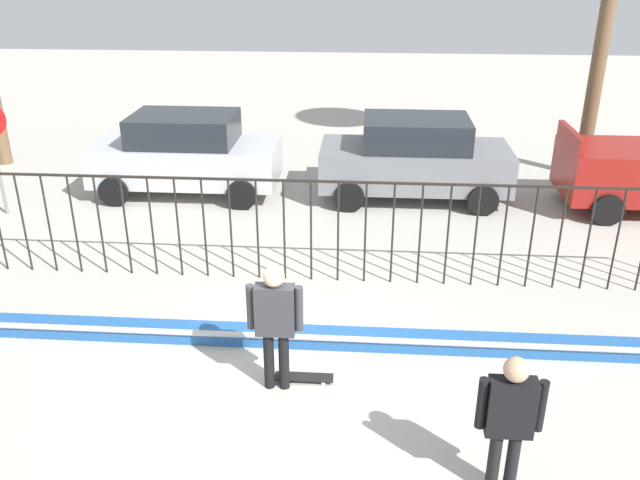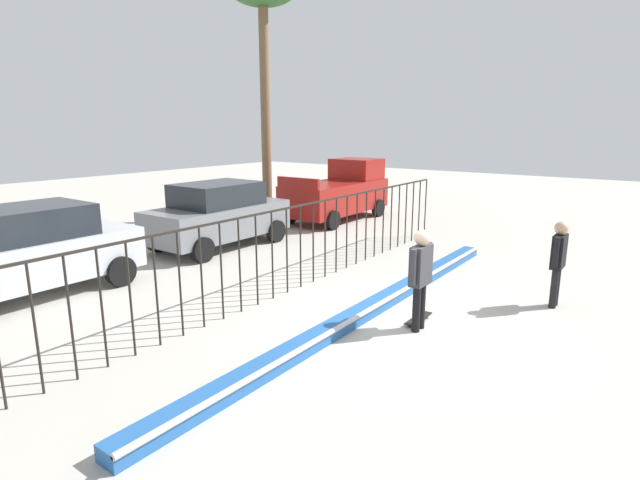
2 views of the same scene
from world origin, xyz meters
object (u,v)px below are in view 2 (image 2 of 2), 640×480
(skateboarder, at_px, (421,271))
(pickup_truck, at_px, (339,192))
(skateboard, at_px, (418,318))
(camera_operator, at_px, (558,256))
(parked_car_gray, at_px, (218,214))
(parked_car_silver, at_px, (28,251))

(skateboarder, distance_m, pickup_truck, 10.70)
(skateboard, height_order, pickup_truck, pickup_truck)
(skateboarder, relative_size, camera_operator, 1.04)
(skateboarder, xyz_separation_m, parked_car_gray, (2.21, 7.45, -0.11))
(parked_car_gray, height_order, pickup_truck, pickup_truck)
(skateboarder, bearing_deg, camera_operator, -8.30)
(skateboarder, bearing_deg, parked_car_silver, 136.87)
(skateboard, xyz_separation_m, parked_car_gray, (1.86, 7.30, 0.91))
(skateboarder, height_order, parked_car_gray, parked_car_gray)
(parked_car_gray, xyz_separation_m, pickup_truck, (5.82, -0.38, 0.06))
(skateboarder, distance_m, parked_car_silver, 8.04)
(skateboarder, relative_size, skateboard, 2.25)
(skateboard, relative_size, pickup_truck, 0.17)
(camera_operator, relative_size, parked_car_silver, 0.40)
(parked_car_silver, bearing_deg, skateboard, -66.62)
(pickup_truck, bearing_deg, skateboard, -143.03)
(skateboard, xyz_separation_m, pickup_truck, (7.69, 6.92, 0.98))
(parked_car_gray, bearing_deg, camera_operator, -83.66)
(skateboarder, xyz_separation_m, camera_operator, (2.65, -1.68, -0.05))
(skateboarder, xyz_separation_m, parked_car_silver, (-3.11, 7.41, -0.11))
(camera_operator, bearing_deg, skateboarder, -23.91)
(skateboard, xyz_separation_m, parked_car_silver, (-3.46, 7.26, 0.91))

